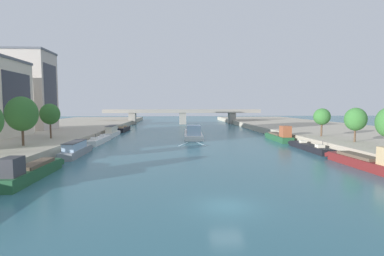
{
  "coord_description": "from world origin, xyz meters",
  "views": [
    {
      "loc": [
        -4.0,
        -20.78,
        7.59
      ],
      "look_at": [
        0.0,
        39.98,
        2.93
      ],
      "focal_mm": 26.57,
      "sensor_mm": 36.0,
      "label": 1
    }
  ],
  "objects": [
    {
      "name": "quay_right",
      "position": [
        39.19,
        55.0,
        0.82
      ],
      "size": [
        36.0,
        170.0,
        1.64
      ],
      "primitive_type": "cube",
      "color": "#B2A893",
      "rests_on": "ground"
    },
    {
      "name": "moored_boat_right_far",
      "position": [
        19.37,
        40.11,
        1.02
      ],
      "size": [
        2.84,
        12.83,
        3.52
      ],
      "color": "#235633",
      "rests_on": "ground"
    },
    {
      "name": "moored_boat_left_near",
      "position": [
        -18.79,
        9.23,
        0.91
      ],
      "size": [
        2.0,
        11.86,
        2.95
      ],
      "color": "#235633",
      "rests_on": "ground"
    },
    {
      "name": "moored_boat_left_end",
      "position": [
        -19.19,
        66.65,
        0.63
      ],
      "size": [
        2.46,
        12.11,
        2.3
      ],
      "color": "black",
      "rests_on": "ground"
    },
    {
      "name": "tree_left_far",
      "position": [
        -26.77,
        23.55,
        6.46
      ],
      "size": [
        4.57,
        4.57,
        7.43
      ],
      "color": "brown",
      "rests_on": "quay_left"
    },
    {
      "name": "tree_left_by_lamp",
      "position": [
        -26.78,
        33.34,
        6.15
      ],
      "size": [
        3.53,
        3.53,
        6.45
      ],
      "color": "brown",
      "rests_on": "quay_left"
    },
    {
      "name": "quay_left",
      "position": [
        -39.19,
        55.0,
        0.82
      ],
      "size": [
        36.0,
        170.0,
        1.64
      ],
      "primitive_type": "cube",
      "color": "#B2A893",
      "rests_on": "ground"
    },
    {
      "name": "moored_boat_left_lone",
      "position": [
        -18.99,
        23.6,
        0.94
      ],
      "size": [
        2.18,
        10.84,
        2.26
      ],
      "color": "gray",
      "rests_on": "ground"
    },
    {
      "name": "ground_plane",
      "position": [
        0.0,
        0.0,
        0.0
      ],
      "size": [
        400.0,
        400.0,
        0.0
      ],
      "primitive_type": "plane",
      "color": "#336675"
    },
    {
      "name": "bridge_far",
      "position": [
        0.0,
        99.98,
        4.07
      ],
      "size": [
        66.37,
        4.4,
        6.29
      ],
      "color": "gray",
      "rests_on": "ground"
    },
    {
      "name": "wake_behind_barge",
      "position": [
        -0.17,
        35.91,
        0.01
      ],
      "size": [
        5.59,
        6.05,
        0.03
      ],
      "color": "#A5D1DB",
      "rests_on": "ground"
    },
    {
      "name": "tree_right_midway",
      "position": [
        25.35,
        33.53,
        5.53
      ],
      "size": [
        3.2,
        3.2,
        5.54
      ],
      "color": "brown",
      "rests_on": "quay_right"
    },
    {
      "name": "tree_right_by_lamp",
      "position": [
        26.23,
        24.44,
        5.44
      ],
      "size": [
        3.48,
        3.48,
        5.72
      ],
      "color": "brown",
      "rests_on": "quay_right"
    },
    {
      "name": "moored_boat_right_near",
      "position": [
        19.51,
        11.81,
        0.92
      ],
      "size": [
        2.76,
        13.05,
        3.11
      ],
      "color": "maroon",
      "rests_on": "ground"
    },
    {
      "name": "moored_boat_left_downstream",
      "position": [
        -19.37,
        38.99,
        0.57
      ],
      "size": [
        2.35,
        13.1,
        2.18
      ],
      "color": "silver",
      "rests_on": "ground"
    },
    {
      "name": "building_left_tall",
      "position": [
        -40.64,
        54.38,
        11.65
      ],
      "size": [
        11.12,
        9.68,
        19.98
      ],
      "color": "#BCB2A8",
      "rests_on": "quay_left"
    },
    {
      "name": "moored_boat_right_lone",
      "position": [
        19.52,
        26.64,
        0.52
      ],
      "size": [
        2.2,
        13.01,
        2.08
      ],
      "color": "black",
      "rests_on": "ground"
    },
    {
      "name": "moored_boat_left_second",
      "position": [
        -19.43,
        51.53,
        1.16
      ],
      "size": [
        2.13,
        11.09,
        2.79
      ],
      "color": "silver",
      "rests_on": "ground"
    },
    {
      "name": "barge_midriver",
      "position": [
        0.94,
        49.9,
        0.94
      ],
      "size": [
        5.32,
        22.91,
        3.26
      ],
      "color": "silver",
      "rests_on": "ground"
    }
  ]
}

